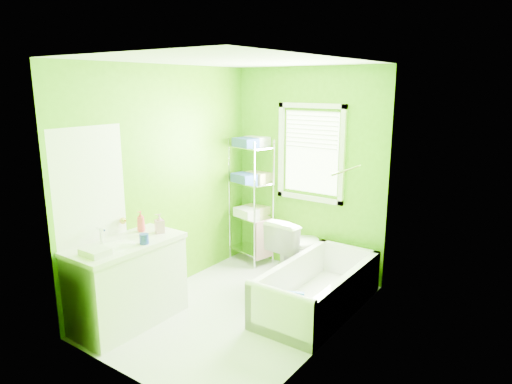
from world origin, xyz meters
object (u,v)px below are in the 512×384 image
Objects in this scene: vanity at (127,280)px; wire_shelf_unit at (252,187)px; toilet at (297,248)px; bathtub at (316,295)px.

vanity is 0.67× the size of wire_shelf_unit.
wire_shelf_unit is at bearing 89.05° from vanity.
wire_shelf_unit reaches higher than vanity.
toilet is at bearing 66.33° from vanity.
wire_shelf_unit is at bearing -6.65° from toilet.
toilet is 2.11m from vanity.
toilet is at bearing -12.35° from wire_shelf_unit.
toilet is 0.47× the size of wire_shelf_unit.
wire_shelf_unit reaches higher than toilet.
bathtub is at bearing -28.63° from wire_shelf_unit.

